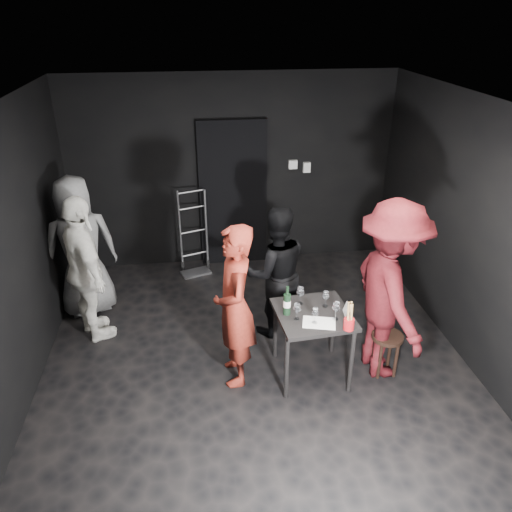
{
  "coord_description": "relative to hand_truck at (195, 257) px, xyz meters",
  "views": [
    {
      "loc": [
        -0.57,
        -4.23,
        3.48
      ],
      "look_at": [
        0.03,
        0.25,
        1.18
      ],
      "focal_mm": 35.0,
      "sensor_mm": 36.0,
      "label": 1
    }
  ],
  "objects": [
    {
      "name": "wall_left",
      "position": [
        -1.66,
        -2.19,
        1.13
      ],
      "size": [
        0.04,
        5.0,
        2.7
      ],
      "primitive_type": "cube",
      "color": "black",
      "rests_on": "ground"
    },
    {
      "name": "man_maroon",
      "position": [
        1.88,
        -2.42,
        0.97
      ],
      "size": [
        0.8,
        1.58,
        2.38
      ],
      "primitive_type": "imported",
      "rotation": [
        0.0,
        0.0,
        1.63
      ],
      "color": "#480E13",
      "rests_on": "floor"
    },
    {
      "name": "stool",
      "position": [
        1.89,
        -2.49,
        0.15
      ],
      "size": [
        0.32,
        0.32,
        0.47
      ],
      "rotation": [
        0.0,
        0.0,
        0.36
      ],
      "color": "black",
      "rests_on": "floor"
    },
    {
      "name": "ceiling",
      "position": [
        0.59,
        -2.19,
        2.48
      ],
      "size": [
        4.5,
        5.0,
        0.02
      ],
      "primitive_type": "cube",
      "color": "silver",
      "rests_on": "ground"
    },
    {
      "name": "wall_front",
      "position": [
        0.59,
        -4.69,
        1.13
      ],
      "size": [
        4.5,
        0.04,
        2.7
      ],
      "primitive_type": "cube",
      "color": "black",
      "rests_on": "ground"
    },
    {
      "name": "bystander_cream",
      "position": [
        -1.19,
        -1.41,
        0.76
      ],
      "size": [
        1.02,
        1.27,
        1.95
      ],
      "primitive_type": "imported",
      "rotation": [
        0.0,
        0.0,
        2.06
      ],
      "color": "white",
      "rests_on": "floor"
    },
    {
      "name": "breadstick_cup",
      "position": [
        1.39,
        -2.72,
        0.67
      ],
      "size": [
        0.1,
        0.1,
        0.31
      ],
      "rotation": [
        0.0,
        0.0,
        -0.25
      ],
      "color": "red",
      "rests_on": "tasting_table"
    },
    {
      "name": "wallbox_upper",
      "position": [
        1.44,
        0.26,
        1.23
      ],
      "size": [
        0.12,
        0.06,
        0.12
      ],
      "primitive_type": "cube",
      "color": "#B7B7B2",
      "rests_on": "wall_back"
    },
    {
      "name": "wine_glass_e",
      "position": [
        1.31,
        -2.54,
        0.63
      ],
      "size": [
        0.1,
        0.1,
        0.21
      ],
      "primitive_type": null,
      "rotation": [
        0.0,
        0.0,
        -0.35
      ],
      "color": "white",
      "rests_on": "tasting_table"
    },
    {
      "name": "server_red",
      "position": [
        0.36,
        -2.35,
        0.74
      ],
      "size": [
        0.48,
        0.72,
        1.92
      ],
      "primitive_type": "imported",
      "rotation": [
        0.0,
        0.0,
        -1.53
      ],
      "color": "maroon",
      "rests_on": "floor"
    },
    {
      "name": "tasting_mat",
      "position": [
        1.14,
        -2.58,
        0.53
      ],
      "size": [
        0.35,
        0.28,
        0.0
      ],
      "primitive_type": "cube",
      "rotation": [
        0.0,
        0.0,
        -0.26
      ],
      "color": "white",
      "rests_on": "tasting_table"
    },
    {
      "name": "wallbox_lower",
      "position": [
        1.64,
        0.26,
        1.18
      ],
      "size": [
        0.1,
        0.06,
        0.14
      ],
      "primitive_type": "cube",
      "color": "#B7B7B2",
      "rests_on": "wall_back"
    },
    {
      "name": "wine_glass_d",
      "position": [
        1.1,
        -2.57,
        0.62
      ],
      "size": [
        0.08,
        0.08,
        0.18
      ],
      "primitive_type": null,
      "rotation": [
        0.0,
        0.0,
        0.25
      ],
      "color": "white",
      "rests_on": "tasting_table"
    },
    {
      "name": "wine_glass_a",
      "position": [
        0.94,
        -2.49,
        0.62
      ],
      "size": [
        0.07,
        0.07,
        0.19
      ],
      "primitive_type": null,
      "rotation": [
        0.0,
        0.0,
        0.02
      ],
      "color": "white",
      "rests_on": "tasting_table"
    },
    {
      "name": "hand_truck",
      "position": [
        0.0,
        0.0,
        0.0
      ],
      "size": [
        0.41,
        0.34,
        1.22
      ],
      "rotation": [
        0.0,
        0.0,
        0.32
      ],
      "color": "#B2B2B7",
      "rests_on": "floor"
    },
    {
      "name": "wall_back",
      "position": [
        0.59,
        0.31,
        1.13
      ],
      "size": [
        4.5,
        0.04,
        2.7
      ],
      "primitive_type": "cube",
      "color": "black",
      "rests_on": "ground"
    },
    {
      "name": "wine_glass_f",
      "position": [
        1.27,
        -2.3,
        0.62
      ],
      "size": [
        0.08,
        0.08,
        0.19
      ],
      "primitive_type": null,
      "rotation": [
        0.0,
        0.0,
        -0.1
      ],
      "color": "white",
      "rests_on": "tasting_table"
    },
    {
      "name": "woman_black",
      "position": [
        0.89,
        -1.59,
        0.59
      ],
      "size": [
        0.82,
        0.49,
        1.61
      ],
      "primitive_type": "imported",
      "rotation": [
        0.0,
        0.0,
        3.22
      ],
      "color": "black",
      "rests_on": "floor"
    },
    {
      "name": "reserved_card",
      "position": [
        1.44,
        -2.47,
        0.58
      ],
      "size": [
        0.1,
        0.15,
        0.11
      ],
      "primitive_type": null,
      "rotation": [
        0.0,
        0.0,
        -0.09
      ],
      "color": "white",
      "rests_on": "tasting_table"
    },
    {
      "name": "wine_glass_c",
      "position": [
        1.03,
        -2.23,
        0.64
      ],
      "size": [
        0.09,
        0.09,
        0.21
      ],
      "primitive_type": null,
      "rotation": [
        0.0,
        0.0,
        -0.19
      ],
      "color": "white",
      "rests_on": "tasting_table"
    },
    {
      "name": "doorway",
      "position": [
        0.59,
        0.25,
        0.83
      ],
      "size": [
        0.95,
        0.1,
        2.1
      ],
      "primitive_type": "cube",
      "color": "black",
      "rests_on": "ground"
    },
    {
      "name": "bystander_grey",
      "position": [
        -1.34,
        -0.85,
        0.8
      ],
      "size": [
        1.12,
        0.85,
        2.03
      ],
      "primitive_type": "imported",
      "rotation": [
        0.0,
        0.0,
        3.49
      ],
      "color": "slate",
      "rests_on": "floor"
    },
    {
      "name": "wall_right",
      "position": [
        2.84,
        -2.19,
        1.13
      ],
      "size": [
        0.04,
        5.0,
        2.7
      ],
      "primitive_type": "cube",
      "color": "black",
      "rests_on": "ground"
    },
    {
      "name": "tasting_table",
      "position": [
        1.13,
        -2.41,
        0.43
      ],
      "size": [
        0.72,
        0.72,
        0.75
      ],
      "rotation": [
        0.0,
        0.0,
        0.08
      ],
      "color": "black",
      "rests_on": "floor"
    },
    {
      "name": "wine_bottle",
      "position": [
        0.87,
        -2.39,
        0.65
      ],
      "size": [
        0.07,
        0.07,
        0.31
      ],
      "rotation": [
        0.0,
        0.0,
        0.15
      ],
      "color": "black",
      "rests_on": "tasting_table"
    },
    {
      "name": "floor",
      "position": [
        0.59,
        -2.19,
        -0.22
      ],
      "size": [
        4.5,
        5.0,
        0.02
      ],
      "primitive_type": "cube",
      "color": "black",
      "rests_on": "ground"
    },
    {
      "name": "wine_glass_b",
      "position": [
        0.87,
        -2.37,
        0.62
      ],
      "size": [
        0.08,
        0.08,
        0.18
      ],
      "primitive_type": null,
      "rotation": [
        0.0,
        0.0,
        -0.17
      ],
      "color": "white",
      "rests_on": "tasting_table"
    }
  ]
}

